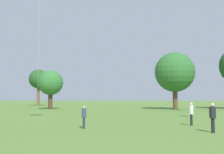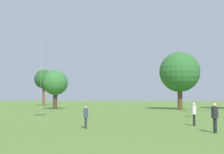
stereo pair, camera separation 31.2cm
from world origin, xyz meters
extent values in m
cylinder|color=#282D42|center=(-2.26, 11.77, 0.39)|extent=(0.24, 0.24, 0.77)
cylinder|color=#334260|center=(-2.26, 11.77, 1.08)|extent=(0.43, 0.43, 0.61)
sphere|color=tan|center=(-2.26, 11.77, 1.47)|extent=(0.21, 0.21, 0.21)
cylinder|color=black|center=(6.07, 10.30, 0.45)|extent=(0.29, 0.29, 0.89)
cylinder|color=#232328|center=(6.07, 10.30, 1.25)|extent=(0.52, 0.52, 0.71)
sphere|color=#DBAD89|center=(6.07, 10.30, 1.70)|extent=(0.24, 0.24, 0.24)
cylinder|color=black|center=(5.68, 14.35, 0.44)|extent=(0.22, 0.22, 0.87)
cylinder|color=silver|center=(5.68, 14.35, 1.22)|extent=(0.40, 0.40, 0.69)
sphere|color=#DBAD89|center=(5.68, 14.35, 1.66)|extent=(0.24, 0.24, 0.24)
cylinder|color=#BCB7A8|center=(-6.54, 14.35, 6.20)|extent=(0.01, 0.01, 12.40)
cylinder|color=brown|center=(-22.16, 58.06, 2.71)|extent=(0.70, 0.70, 5.42)
sphere|color=#235123|center=(-22.16, 58.06, 6.75)|extent=(4.83, 4.83, 4.83)
cylinder|color=brown|center=(8.89, 40.64, 2.34)|extent=(0.83, 0.83, 4.69)
sphere|color=#2D662D|center=(8.89, 40.64, 6.64)|extent=(7.08, 7.08, 7.08)
cylinder|color=#473323|center=(-13.57, 40.43, 1.78)|extent=(0.78, 0.78, 3.57)
sphere|color=#337033|center=(-13.57, 40.43, 4.82)|extent=(4.54, 4.54, 4.54)
camera|label=1|loc=(0.98, -6.45, 2.20)|focal=42.00mm
camera|label=2|loc=(1.29, -6.43, 2.20)|focal=42.00mm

